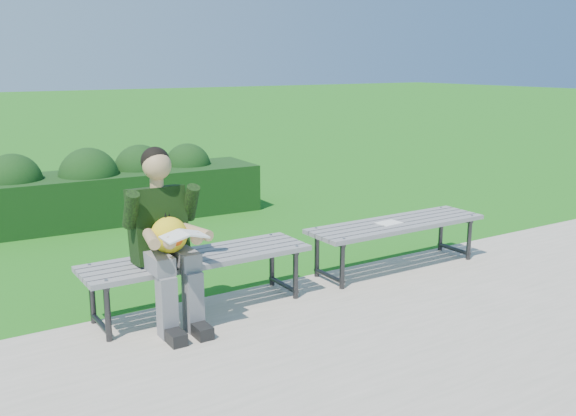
# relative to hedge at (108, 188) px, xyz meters

# --- Properties ---
(ground) EXTENTS (80.00, 80.00, 0.00)m
(ground) POSITION_rel_hedge_xyz_m (0.19, -3.16, -0.40)
(ground) COLOR #1E7E1F
(ground) RESTS_ON ground
(walkway) EXTENTS (30.00, 3.50, 0.02)m
(walkway) POSITION_rel_hedge_xyz_m (0.19, -4.91, -0.39)
(walkway) COLOR beige
(walkway) RESTS_ON ground
(hedge) EXTENTS (3.75, 1.09, 0.93)m
(hedge) POSITION_rel_hedge_xyz_m (0.00, 0.00, 0.00)
(hedge) COLOR #1B4115
(hedge) RESTS_ON ground
(bench_left) EXTENTS (1.80, 0.50, 0.46)m
(bench_left) POSITION_rel_hedge_xyz_m (-0.33, -3.39, 0.02)
(bench_left) COLOR gray
(bench_left) RESTS_ON walkway
(bench_right) EXTENTS (1.80, 0.50, 0.46)m
(bench_right) POSITION_rel_hedge_xyz_m (1.69, -3.41, 0.02)
(bench_right) COLOR gray
(bench_right) RESTS_ON walkway
(seated_boy) EXTENTS (0.56, 0.76, 1.31)m
(seated_boy) POSITION_rel_hedge_xyz_m (-0.63, -3.49, 0.32)
(seated_boy) COLOR gray
(seated_boy) RESTS_ON walkway
(paper_sheet) EXTENTS (0.23, 0.18, 0.01)m
(paper_sheet) POSITION_rel_hedge_xyz_m (1.59, -3.41, 0.07)
(paper_sheet) COLOR white
(paper_sheet) RESTS_ON bench_right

